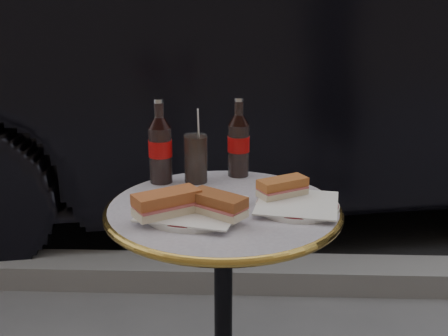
{
  "coord_description": "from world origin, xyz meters",
  "views": [
    {
      "loc": [
        0.05,
        -1.37,
        1.27
      ],
      "look_at": [
        0.0,
        0.05,
        0.82
      ],
      "focal_mm": 45.0,
      "sensor_mm": 36.0,
      "label": 1
    }
  ],
  "objects_px": {
    "plate_right": "(297,206)",
    "plate_left": "(193,211)",
    "cola_bottle_left": "(160,141)",
    "parked_car": "(257,76)",
    "cola_glass": "(196,159)",
    "bistro_table": "(223,327)",
    "cola_bottle_right": "(239,137)"
  },
  "relations": [
    {
      "from": "bistro_table",
      "to": "cola_bottle_right",
      "type": "bearing_deg",
      "value": 82.06
    },
    {
      "from": "cola_bottle_left",
      "to": "cola_glass",
      "type": "xyz_separation_m",
      "value": [
        0.1,
        0.01,
        -0.05
      ]
    },
    {
      "from": "bistro_table",
      "to": "plate_right",
      "type": "height_order",
      "value": "plate_right"
    },
    {
      "from": "cola_bottle_left",
      "to": "bistro_table",
      "type": "bearing_deg",
      "value": -44.32
    },
    {
      "from": "parked_car",
      "to": "cola_glass",
      "type": "bearing_deg",
      "value": 161.61
    },
    {
      "from": "cola_bottle_left",
      "to": "parked_car",
      "type": "height_order",
      "value": "parked_car"
    },
    {
      "from": "plate_right",
      "to": "parked_car",
      "type": "relative_size",
      "value": 0.04
    },
    {
      "from": "bistro_table",
      "to": "plate_right",
      "type": "distance_m",
      "value": 0.42
    },
    {
      "from": "cola_bottle_left",
      "to": "cola_bottle_right",
      "type": "distance_m",
      "value": 0.24
    },
    {
      "from": "cola_bottle_left",
      "to": "cola_bottle_right",
      "type": "relative_size",
      "value": 1.03
    },
    {
      "from": "bistro_table",
      "to": "cola_bottle_left",
      "type": "height_order",
      "value": "cola_bottle_left"
    },
    {
      "from": "cola_bottle_left",
      "to": "cola_bottle_right",
      "type": "bearing_deg",
      "value": 17.54
    },
    {
      "from": "bistro_table",
      "to": "plate_left",
      "type": "bearing_deg",
      "value": -140.68
    },
    {
      "from": "cola_bottle_left",
      "to": "cola_glass",
      "type": "height_order",
      "value": "cola_bottle_left"
    },
    {
      "from": "cola_bottle_right",
      "to": "bistro_table",
      "type": "bearing_deg",
      "value": -97.94
    },
    {
      "from": "plate_right",
      "to": "cola_glass",
      "type": "bearing_deg",
      "value": 144.35
    },
    {
      "from": "plate_right",
      "to": "cola_glass",
      "type": "relative_size",
      "value": 1.52
    },
    {
      "from": "cola_bottle_right",
      "to": "parked_car",
      "type": "height_order",
      "value": "parked_car"
    },
    {
      "from": "plate_right",
      "to": "cola_glass",
      "type": "distance_m",
      "value": 0.35
    },
    {
      "from": "parked_car",
      "to": "cola_bottle_right",
      "type": "bearing_deg",
      "value": 165.5
    },
    {
      "from": "plate_right",
      "to": "cola_bottle_left",
      "type": "distance_m",
      "value": 0.44
    },
    {
      "from": "plate_right",
      "to": "plate_left",
      "type": "bearing_deg",
      "value": -169.14
    },
    {
      "from": "plate_left",
      "to": "plate_right",
      "type": "bearing_deg",
      "value": 10.86
    },
    {
      "from": "cola_bottle_right",
      "to": "parked_car",
      "type": "distance_m",
      "value": 1.69
    },
    {
      "from": "cola_bottle_right",
      "to": "cola_glass",
      "type": "xyz_separation_m",
      "value": [
        -0.12,
        -0.07,
        -0.05
      ]
    },
    {
      "from": "plate_left",
      "to": "parked_car",
      "type": "relative_size",
      "value": 0.05
    },
    {
      "from": "cola_bottle_left",
      "to": "plate_right",
      "type": "bearing_deg",
      "value": -27.04
    },
    {
      "from": "cola_bottle_left",
      "to": "cola_bottle_right",
      "type": "height_order",
      "value": "cola_bottle_left"
    },
    {
      "from": "cola_glass",
      "to": "plate_right",
      "type": "bearing_deg",
      "value": -35.65
    },
    {
      "from": "cola_bottle_right",
      "to": "parked_car",
      "type": "bearing_deg",
      "value": 87.02
    },
    {
      "from": "parked_car",
      "to": "plate_right",
      "type": "bearing_deg",
      "value": 170.48
    },
    {
      "from": "plate_right",
      "to": "cola_glass",
      "type": "xyz_separation_m",
      "value": [
        -0.28,
        0.2,
        0.07
      ]
    }
  ]
}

